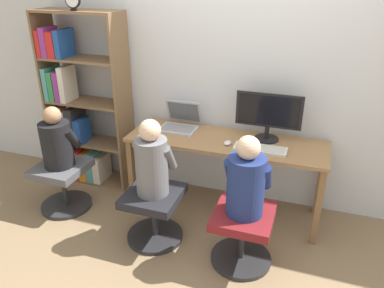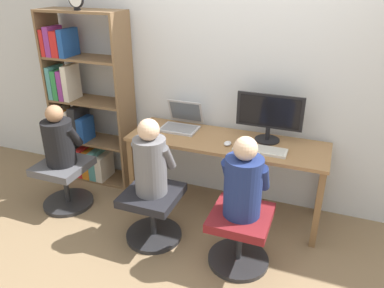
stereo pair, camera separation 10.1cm
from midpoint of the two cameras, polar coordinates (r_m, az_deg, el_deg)
The scene contains 15 objects.
ground_plane at distance 3.48m, azimuth 2.73°, elevation -12.30°, with size 14.00×14.00×0.00m, color #846B4C.
wall_back at distance 3.48m, azimuth 6.18°, elevation 11.38°, with size 10.00×0.05×2.60m.
desk at distance 3.38m, azimuth 4.31°, elevation -0.68°, with size 1.77×0.56×0.74m.
desktop_monitor at distance 3.31m, azimuth 10.69°, elevation 4.30°, with size 0.57×0.22×0.43m.
laptop at distance 3.57m, azimuth -2.65°, elevation 3.21°, with size 0.34×0.33×0.25m.
keyboard at distance 3.18m, azimuth 9.46°, elevation -0.71°, with size 0.44×0.16×0.03m.
computer_mouse_by_keyboard at distance 3.25m, azimuth 4.55°, elevation 0.17°, with size 0.06×0.09×0.03m.
office_chair_left at distance 2.98m, azimuth 6.70°, elevation -13.23°, with size 0.48×0.48×0.46m.
office_chair_right at distance 3.21m, azimuth -6.73°, elevation -10.12°, with size 0.48×0.48×0.46m.
person_at_monitor at distance 2.73m, azimuth 7.20°, elevation -5.61°, with size 0.34×0.30×0.62m.
person_at_laptop at distance 2.97m, azimuth -7.13°, elevation -2.68°, with size 0.32×0.30×0.64m.
bookshelf at distance 4.08m, azimuth -17.67°, elevation 4.41°, with size 0.86×0.33×1.78m.
desk_clock at distance 3.69m, azimuth -18.54°, elevation 20.09°, with size 0.15×0.03×0.17m.
office_chair_side at distance 3.80m, azimuth -19.76°, elevation -5.51°, with size 0.48×0.48×0.46m.
person_near_shelf at distance 3.62m, azimuth -20.69°, elevation 0.42°, with size 0.34×0.29×0.57m.
Camera 1 is at (0.70, -2.69, 2.11)m, focal length 35.00 mm.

